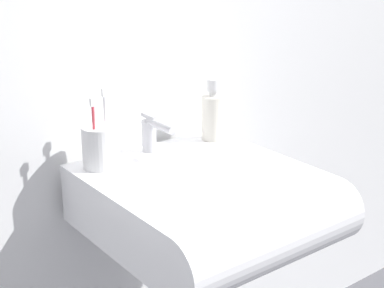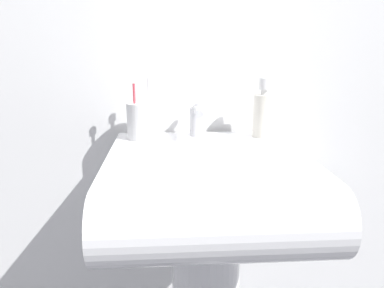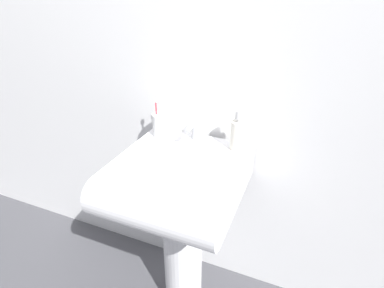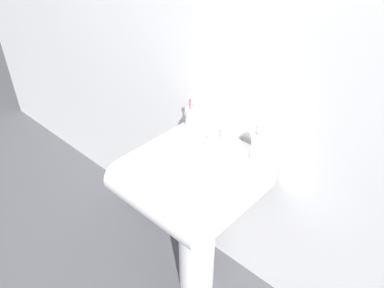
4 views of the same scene
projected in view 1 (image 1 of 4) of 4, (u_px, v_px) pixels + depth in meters
wall_back at (130, 10)px, 1.51m from camera, size 5.00×0.05×2.40m
sink_basin at (211, 207)px, 1.40m from camera, size 0.49×0.55×0.15m
faucet at (152, 132)px, 1.52m from camera, size 0.04×0.14×0.10m
toothbrush_cup at (100, 146)px, 1.43m from camera, size 0.09×0.09×0.19m
soap_bottle at (213, 115)px, 1.62m from camera, size 0.06×0.06×0.17m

